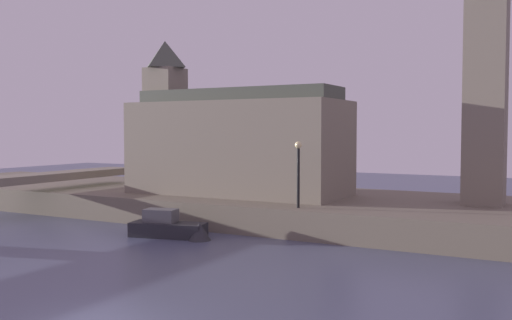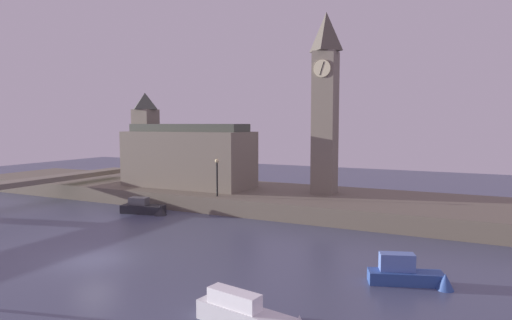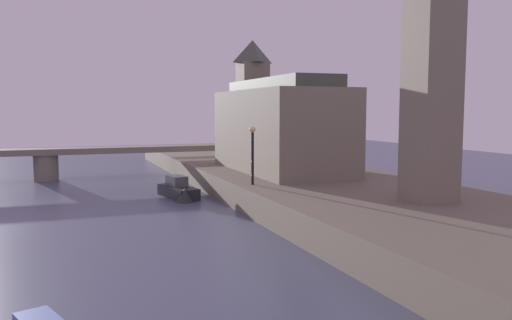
{
  "view_description": "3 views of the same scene",
  "coord_description": "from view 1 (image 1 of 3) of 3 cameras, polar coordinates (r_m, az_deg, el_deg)",
  "views": [
    {
      "loc": [
        11.37,
        -11.57,
        5.44
      ],
      "look_at": [
        -2.99,
        14.89,
        3.89
      ],
      "focal_mm": 40.26,
      "sensor_mm": 36.0,
      "label": 1
    },
    {
      "loc": [
        19.59,
        -18.32,
        8.03
      ],
      "look_at": [
        1.86,
        17.94,
        4.65
      ],
      "focal_mm": 30.55,
      "sensor_mm": 36.0,
      "label": 2
    },
    {
      "loc": [
        27.95,
        4.53,
        5.86
      ],
      "look_at": [
        1.45,
        14.44,
        3.14
      ],
      "focal_mm": 37.0,
      "sensor_mm": 36.0,
      "label": 3
    }
  ],
  "objects": [
    {
      "name": "streetlamp",
      "position": [
        29.2,
        4.22,
        -0.58
      ],
      "size": [
        0.36,
        0.36,
        3.39
      ],
      "color": "black",
      "rests_on": "far_embankment"
    },
    {
      "name": "far_embankment",
      "position": [
        33.89,
        8.63,
        -5.05
      ],
      "size": [
        70.0,
        12.0,
        1.5
      ],
      "primitive_type": "cube",
      "color": "#6B6051",
      "rests_on": "ground"
    },
    {
      "name": "parliament_hall",
      "position": [
        35.99,
        -2.5,
        1.88
      ],
      "size": [
        13.52,
        5.75,
        9.89
      ],
      "color": "slate",
      "rests_on": "far_embankment"
    },
    {
      "name": "clock_tower",
      "position": [
        33.09,
        21.94,
        10.89
      ],
      "size": [
        2.27,
        2.31,
        16.69
      ],
      "color": "slate",
      "rests_on": "far_embankment"
    },
    {
      "name": "boat_barge_dark",
      "position": [
        29.64,
        -8.15,
        -6.7
      ],
      "size": [
        4.72,
        2.18,
        1.48
      ],
      "color": "#232328",
      "rests_on": "ground"
    }
  ]
}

